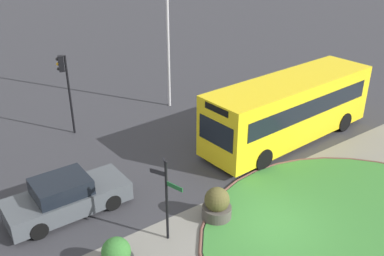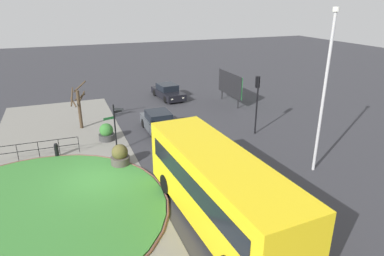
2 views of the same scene
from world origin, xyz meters
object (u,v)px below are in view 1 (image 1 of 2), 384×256
at_px(lamppost_tall, 168,27).
at_px(planter_near_signpost, 217,206).
at_px(car_near_lane, 66,197).
at_px(signpost_directional, 167,194).
at_px(traffic_light_near, 65,78).
at_px(bus_yellow, 289,108).

relative_size(lamppost_tall, planter_near_signpost, 6.67).
relative_size(car_near_lane, lamppost_tall, 0.52).
distance_m(signpost_directional, lamppost_tall, 12.22).
height_order(signpost_directional, planter_near_signpost, signpost_directional).
xyz_separation_m(lamppost_tall, planter_near_signpost, (-4.52, -10.07, -4.06)).
xyz_separation_m(car_near_lane, traffic_light_near, (2.67, 6.35, 2.33)).
bearing_deg(signpost_directional, planter_near_signpost, -4.20).
distance_m(signpost_directional, bus_yellow, 9.33).
distance_m(car_near_lane, lamppost_tall, 11.62).
bearing_deg(car_near_lane, bus_yellow, -3.67).
bearing_deg(bus_yellow, signpost_directional, 14.16).
bearing_deg(traffic_light_near, car_near_lane, 83.99).
height_order(car_near_lane, lamppost_tall, lamppost_tall).
bearing_deg(planter_near_signpost, car_near_lane, 139.99).
distance_m(traffic_light_near, planter_near_signpost, 10.36).
bearing_deg(traffic_light_near, bus_yellow, 157.19).
height_order(lamppost_tall, planter_near_signpost, lamppost_tall).
height_order(signpost_directional, car_near_lane, signpost_directional).
xyz_separation_m(signpost_directional, lamppost_tall, (6.56, 9.92, 2.81)).
bearing_deg(planter_near_signpost, bus_yellow, 23.12).
xyz_separation_m(car_near_lane, lamppost_tall, (8.80, 6.47, 3.97)).
bearing_deg(bus_yellow, lamppost_tall, -75.03).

